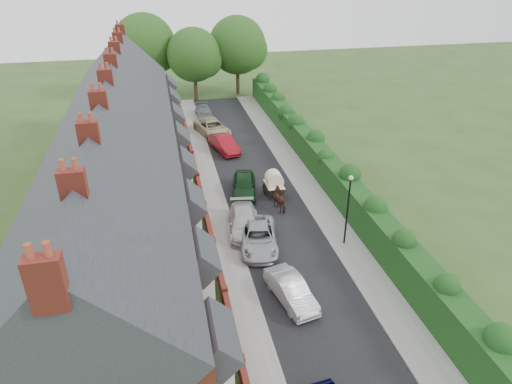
{
  "coord_description": "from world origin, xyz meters",
  "views": [
    {
      "loc": [
        -7.85,
        -19.77,
        17.55
      ],
      "look_at": [
        -1.69,
        8.59,
        2.2
      ],
      "focal_mm": 32.0,
      "sensor_mm": 36.0,
      "label": 1
    }
  ],
  "objects_px": {
    "lamppost": "(348,202)",
    "car_grey": "(204,112)",
    "car_silver_b": "(258,237)",
    "car_beige": "(212,128)",
    "car_red": "(224,144)",
    "car_green": "(244,185)",
    "car_silver_a": "(291,290)",
    "horse": "(281,200)",
    "car_white": "(244,223)",
    "horse_cart": "(274,182)"
  },
  "relations": [
    {
      "from": "car_red",
      "to": "horse_cart",
      "type": "height_order",
      "value": "horse_cart"
    },
    {
      "from": "lamppost",
      "to": "car_silver_b",
      "type": "height_order",
      "value": "lamppost"
    },
    {
      "from": "car_green",
      "to": "horse_cart",
      "type": "height_order",
      "value": "horse_cart"
    },
    {
      "from": "car_green",
      "to": "horse_cart",
      "type": "distance_m",
      "value": 2.5
    },
    {
      "from": "car_beige",
      "to": "horse",
      "type": "bearing_deg",
      "value": -94.97
    },
    {
      "from": "car_green",
      "to": "car_beige",
      "type": "xyz_separation_m",
      "value": [
        -0.75,
        14.06,
        -0.0
      ]
    },
    {
      "from": "car_white",
      "to": "car_silver_b",
      "type": "bearing_deg",
      "value": -65.6
    },
    {
      "from": "car_silver_b",
      "to": "car_red",
      "type": "distance_m",
      "value": 16.83
    },
    {
      "from": "car_white",
      "to": "car_grey",
      "type": "xyz_separation_m",
      "value": [
        0.08,
        25.5,
        -0.07
      ]
    },
    {
      "from": "car_silver_a",
      "to": "car_silver_b",
      "type": "height_order",
      "value": "car_silver_b"
    },
    {
      "from": "car_white",
      "to": "car_green",
      "type": "bearing_deg",
      "value": 86.56
    },
    {
      "from": "lamppost",
      "to": "car_beige",
      "type": "relative_size",
      "value": 0.91
    },
    {
      "from": "car_silver_b",
      "to": "car_green",
      "type": "xyz_separation_m",
      "value": [
        0.49,
        7.63,
        0.07
      ]
    },
    {
      "from": "car_beige",
      "to": "horse_cart",
      "type": "xyz_separation_m",
      "value": [
        3.0,
        -15.04,
        0.48
      ]
    },
    {
      "from": "car_green",
      "to": "horse_cart",
      "type": "relative_size",
      "value": 1.51
    },
    {
      "from": "car_white",
      "to": "lamppost",
      "type": "bearing_deg",
      "value": -17.72
    },
    {
      "from": "lamppost",
      "to": "horse",
      "type": "relative_size",
      "value": 2.63
    },
    {
      "from": "car_red",
      "to": "car_grey",
      "type": "height_order",
      "value": "car_red"
    },
    {
      "from": "car_green",
      "to": "horse_cart",
      "type": "xyz_separation_m",
      "value": [
        2.25,
        -0.98,
        0.47
      ]
    },
    {
      "from": "car_red",
      "to": "car_white",
      "type": "bearing_deg",
      "value": -107.29
    },
    {
      "from": "lamppost",
      "to": "car_silver_b",
      "type": "bearing_deg",
      "value": 170.31
    },
    {
      "from": "car_red",
      "to": "car_grey",
      "type": "bearing_deg",
      "value": 80.49
    },
    {
      "from": "car_white",
      "to": "horse_cart",
      "type": "xyz_separation_m",
      "value": [
        3.35,
        4.62,
        0.53
      ]
    },
    {
      "from": "car_grey",
      "to": "horse_cart",
      "type": "xyz_separation_m",
      "value": [
        3.27,
        -20.88,
        0.6
      ]
    },
    {
      "from": "lamppost",
      "to": "car_red",
      "type": "xyz_separation_m",
      "value": [
        -5.42,
        17.8,
        -2.52
      ]
    },
    {
      "from": "lamppost",
      "to": "car_green",
      "type": "distance_m",
      "value": 10.36
    },
    {
      "from": "lamppost",
      "to": "car_silver_a",
      "type": "height_order",
      "value": "lamppost"
    },
    {
      "from": "car_silver_b",
      "to": "horse",
      "type": "height_order",
      "value": "horse"
    },
    {
      "from": "car_beige",
      "to": "horse",
      "type": "xyz_separation_m",
      "value": [
        3.0,
        -17.16,
        0.04
      ]
    },
    {
      "from": "car_white",
      "to": "car_green",
      "type": "xyz_separation_m",
      "value": [
        1.1,
        5.6,
        0.05
      ]
    },
    {
      "from": "car_silver_a",
      "to": "car_silver_b",
      "type": "relative_size",
      "value": 0.82
    },
    {
      "from": "car_white",
      "to": "horse",
      "type": "bearing_deg",
      "value": 44.43
    },
    {
      "from": "car_silver_b",
      "to": "lamppost",
      "type": "bearing_deg",
      "value": -0.12
    },
    {
      "from": "lamppost",
      "to": "car_silver_a",
      "type": "distance_m",
      "value": 7.32
    },
    {
      "from": "car_white",
      "to": "car_grey",
      "type": "relative_size",
      "value": 1.1
    },
    {
      "from": "lamppost",
      "to": "car_grey",
      "type": "height_order",
      "value": "lamppost"
    },
    {
      "from": "car_red",
      "to": "horse_cart",
      "type": "distance_m",
      "value": 10.48
    },
    {
      "from": "car_beige",
      "to": "horse",
      "type": "relative_size",
      "value": 2.89
    },
    {
      "from": "car_silver_a",
      "to": "horse_cart",
      "type": "distance_m",
      "value": 12.42
    },
    {
      "from": "car_green",
      "to": "horse",
      "type": "height_order",
      "value": "horse"
    },
    {
      "from": "car_white",
      "to": "horse_cart",
      "type": "height_order",
      "value": "horse_cart"
    },
    {
      "from": "car_grey",
      "to": "horse",
      "type": "height_order",
      "value": "horse"
    },
    {
      "from": "car_grey",
      "to": "car_green",
      "type": "bearing_deg",
      "value": -87.19
    },
    {
      "from": "car_silver_b",
      "to": "car_beige",
      "type": "bearing_deg",
      "value": 100.24
    },
    {
      "from": "car_white",
      "to": "horse_cart",
      "type": "relative_size",
      "value": 1.66
    },
    {
      "from": "lamppost",
      "to": "car_red",
      "type": "relative_size",
      "value": 1.09
    },
    {
      "from": "car_red",
      "to": "car_silver_a",
      "type": "bearing_deg",
      "value": -102.96
    },
    {
      "from": "car_red",
      "to": "horse",
      "type": "distance_m",
      "value": 12.54
    },
    {
      "from": "car_green",
      "to": "car_red",
      "type": "relative_size",
      "value": 0.98
    },
    {
      "from": "car_silver_b",
      "to": "car_red",
      "type": "xyz_separation_m",
      "value": [
        0.29,
        16.83,
        0.05
      ]
    }
  ]
}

